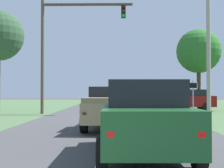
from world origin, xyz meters
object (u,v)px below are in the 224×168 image
object	(u,v)px
keep_moving_sign	(193,93)
utility_pole_right	(209,56)
pickup_truck_lead	(112,107)
red_suv_near	(144,116)
oak_tree_right	(199,51)
crossing_suv_far	(188,99)
traffic_light	(64,38)

from	to	relation	value
keep_moving_sign	utility_pole_right	xyz separation A→B (m)	(0.92, -0.57, 2.52)
utility_pole_right	pickup_truck_lead	bearing A→B (deg)	-131.74
red_suv_near	keep_moving_sign	distance (m)	14.44
keep_moving_sign	oak_tree_right	world-z (taller)	oak_tree_right
red_suv_near	crossing_suv_far	xyz separation A→B (m)	(5.40, 18.63, -0.07)
red_suv_near	utility_pole_right	bearing A→B (deg)	67.09
red_suv_near	pickup_truck_lead	xyz separation A→B (m)	(-0.90, 5.89, -0.06)
pickup_truck_lead	traffic_light	bearing A→B (deg)	112.82
traffic_light	keep_moving_sign	world-z (taller)	traffic_light
pickup_truck_lead	crossing_suv_far	bearing A→B (deg)	63.72
utility_pole_right	crossing_suv_far	bearing A→B (deg)	91.46
keep_moving_sign	oak_tree_right	xyz separation A→B (m)	(2.21, 6.94, 3.78)
crossing_suv_far	utility_pole_right	distance (m)	6.35
red_suv_near	crossing_suv_far	world-z (taller)	red_suv_near
red_suv_near	pickup_truck_lead	size ratio (longest dim) A/B	0.84
red_suv_near	oak_tree_right	distance (m)	22.14
red_suv_near	traffic_light	world-z (taller)	traffic_light
pickup_truck_lead	keep_moving_sign	size ratio (longest dim) A/B	2.32
pickup_truck_lead	keep_moving_sign	distance (m)	9.56
traffic_light	oak_tree_right	distance (m)	12.88
utility_pole_right	keep_moving_sign	bearing A→B (deg)	148.05
traffic_light	oak_tree_right	world-z (taller)	traffic_light
keep_moving_sign	crossing_suv_far	size ratio (longest dim) A/B	0.54
red_suv_near	oak_tree_right	xyz separation A→B (m)	(6.83, 20.61, 4.30)
oak_tree_right	traffic_light	bearing A→B (deg)	-152.54
pickup_truck_lead	oak_tree_right	size ratio (longest dim) A/B	0.76
crossing_suv_far	pickup_truck_lead	bearing A→B (deg)	-116.28
red_suv_near	pickup_truck_lead	distance (m)	5.96
pickup_truck_lead	utility_pole_right	size ratio (longest dim) A/B	0.69
oak_tree_right	utility_pole_right	world-z (taller)	utility_pole_right
red_suv_near	crossing_suv_far	distance (m)	19.40
red_suv_near	oak_tree_right	bearing A→B (deg)	71.67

